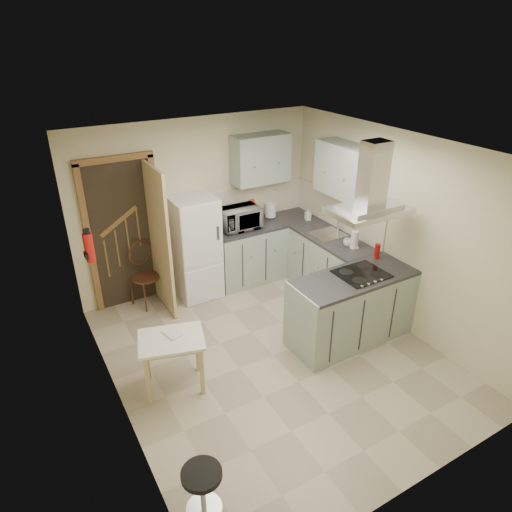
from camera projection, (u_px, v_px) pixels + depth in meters
floor at (273, 355)px, 5.53m from camera, size 4.20×4.20×0.00m
ceiling at (278, 150)px, 4.40m from camera, size 4.20×4.20×0.00m
back_wall at (198, 206)px, 6.59m from camera, size 3.60×0.00×3.60m
left_wall at (108, 311)px, 4.16m from camera, size 0.00×4.20×4.20m
right_wall at (395, 231)px, 5.77m from camera, size 0.00×4.20×4.20m
doorway at (124, 235)px, 6.16m from camera, size 1.10×0.12×2.10m
fridge at (195, 248)px, 6.49m from camera, size 0.60×0.60×1.50m
counter_back at (248, 253)px, 7.01m from camera, size 1.08×0.60×0.90m
counter_right at (318, 258)px, 6.87m from camera, size 0.60×1.95×0.90m
splashback at (255, 201)px, 7.05m from camera, size 1.68×0.02×0.50m
wall_cabinet_back at (260, 159)px, 6.61m from camera, size 0.85×0.35×0.70m
wall_cabinet_right at (345, 170)px, 6.08m from camera, size 0.35×0.90×0.70m
peninsula at (352, 308)px, 5.65m from camera, size 1.55×0.65×0.90m
hob at (362, 274)px, 5.49m from camera, size 0.58×0.50×0.01m
extractor_hood at (369, 210)px, 5.12m from camera, size 0.90×0.55×0.10m
sink at (328, 234)px, 6.53m from camera, size 0.45×0.40×0.01m
fire_extinguisher at (89, 247)px, 4.77m from camera, size 0.10×0.10×0.32m
drop_leaf_table at (173, 362)px, 4.93m from camera, size 0.80×0.68×0.64m
bentwood_chair at (145, 277)px, 6.38m from camera, size 0.49×0.49×0.85m
stool at (203, 491)px, 3.68m from camera, size 0.43×0.43×0.45m
microwave at (240, 218)px, 6.66m from camera, size 0.58×0.40×0.32m
kettle at (270, 210)px, 7.05m from camera, size 0.22×0.22×0.25m
cereal_box at (252, 210)px, 6.97m from camera, size 0.14×0.21×0.30m
soap_bottle at (308, 214)px, 6.99m from camera, size 0.10×0.11×0.18m
paper_towel at (355, 239)px, 6.08m from camera, size 0.10×0.10×0.25m
cup at (348, 243)px, 6.17m from camera, size 0.15×0.15×0.10m
red_bottle at (377, 251)px, 5.82m from camera, size 0.07×0.07×0.20m
book at (167, 333)px, 4.79m from camera, size 0.19×0.23×0.09m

